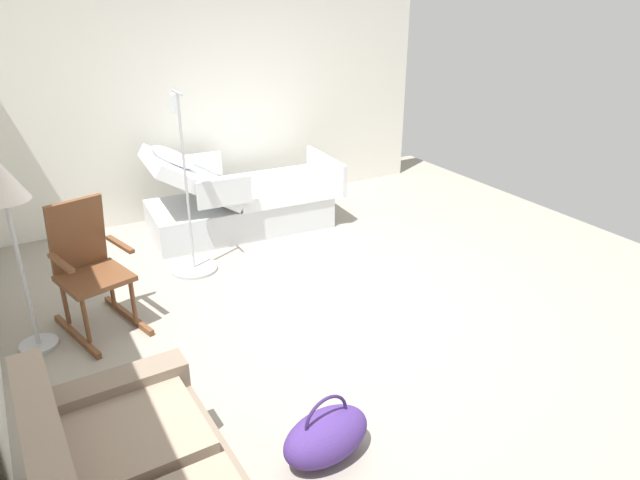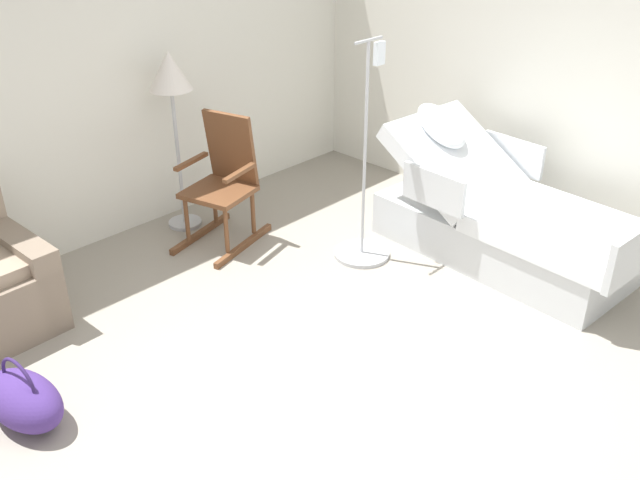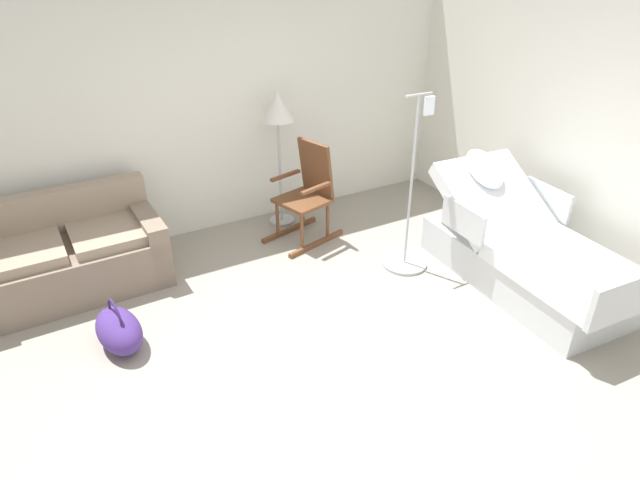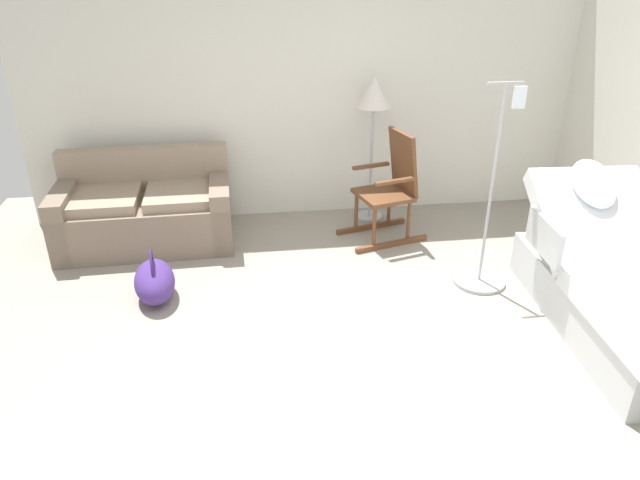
{
  "view_description": "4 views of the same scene",
  "coord_description": "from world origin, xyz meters",
  "px_view_note": "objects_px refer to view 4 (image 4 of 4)",
  "views": [
    {
      "loc": [
        -3.68,
        2.3,
        2.53
      ],
      "look_at": [
        -0.26,
        0.35,
        0.77
      ],
      "focal_mm": 32.43,
      "sensor_mm": 36.0,
      "label": 1
    },
    {
      "loc": [
        -2.45,
        -2.22,
        2.76
      ],
      "look_at": [
        0.24,
        0.39,
        0.71
      ],
      "focal_mm": 39.28,
      "sensor_mm": 36.0,
      "label": 2
    },
    {
      "loc": [
        -1.71,
        -2.66,
        2.8
      ],
      "look_at": [
        0.15,
        0.66,
        0.68
      ],
      "focal_mm": 30.11,
      "sensor_mm": 36.0,
      "label": 3
    },
    {
      "loc": [
        -0.68,
        -3.22,
        2.54
      ],
      "look_at": [
        -0.17,
        0.62,
        0.62
      ],
      "focal_mm": 32.94,
      "sensor_mm": 36.0,
      "label": 4
    }
  ],
  "objects_px": {
    "hospital_bed": "(622,294)",
    "duffel_bag": "(155,281)",
    "rocking_chair": "(390,188)",
    "couch": "(146,212)",
    "floor_lamp": "(374,102)",
    "iv_pole": "(483,256)"
  },
  "relations": [
    {
      "from": "rocking_chair",
      "to": "floor_lamp",
      "type": "relative_size",
      "value": 0.71
    },
    {
      "from": "hospital_bed",
      "to": "floor_lamp",
      "type": "height_order",
      "value": "floor_lamp"
    },
    {
      "from": "couch",
      "to": "duffel_bag",
      "type": "relative_size",
      "value": 2.71
    },
    {
      "from": "duffel_bag",
      "to": "iv_pole",
      "type": "height_order",
      "value": "iv_pole"
    },
    {
      "from": "couch",
      "to": "duffel_bag",
      "type": "bearing_deg",
      "value": -80.02
    },
    {
      "from": "couch",
      "to": "floor_lamp",
      "type": "bearing_deg",
      "value": 6.82
    },
    {
      "from": "couch",
      "to": "rocking_chair",
      "type": "height_order",
      "value": "rocking_chair"
    },
    {
      "from": "hospital_bed",
      "to": "duffel_bag",
      "type": "relative_size",
      "value": 3.53
    },
    {
      "from": "hospital_bed",
      "to": "duffel_bag",
      "type": "bearing_deg",
      "value": 165.3
    },
    {
      "from": "rocking_chair",
      "to": "duffel_bag",
      "type": "height_order",
      "value": "rocking_chair"
    },
    {
      "from": "hospital_bed",
      "to": "rocking_chair",
      "type": "height_order",
      "value": "hospital_bed"
    },
    {
      "from": "couch",
      "to": "duffel_bag",
      "type": "height_order",
      "value": "couch"
    },
    {
      "from": "couch",
      "to": "floor_lamp",
      "type": "relative_size",
      "value": 1.1
    },
    {
      "from": "hospital_bed",
      "to": "duffel_bag",
      "type": "distance_m",
      "value": 3.56
    },
    {
      "from": "hospital_bed",
      "to": "couch",
      "type": "bearing_deg",
      "value": 151.51
    },
    {
      "from": "floor_lamp",
      "to": "duffel_bag",
      "type": "height_order",
      "value": "floor_lamp"
    },
    {
      "from": "duffel_bag",
      "to": "iv_pole",
      "type": "distance_m",
      "value": 2.71
    },
    {
      "from": "hospital_bed",
      "to": "duffel_bag",
      "type": "height_order",
      "value": "hospital_bed"
    },
    {
      "from": "floor_lamp",
      "to": "iv_pole",
      "type": "relative_size",
      "value": 0.88
    },
    {
      "from": "rocking_chair",
      "to": "iv_pole",
      "type": "xyz_separation_m",
      "value": [
        0.57,
        -0.98,
        -0.25
      ]
    },
    {
      "from": "rocking_chair",
      "to": "couch",
      "type": "bearing_deg",
      "value": 175.34
    },
    {
      "from": "iv_pole",
      "to": "duffel_bag",
      "type": "bearing_deg",
      "value": 177.74
    }
  ]
}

